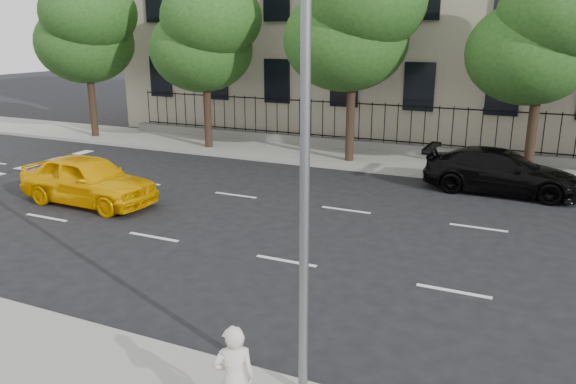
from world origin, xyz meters
name	(u,v)px	position (x,y,z in m)	size (l,w,h in m)	color
ground	(235,304)	(0.00, 0.00, 0.00)	(120.00, 120.00, 0.00)	black
far_sidewalk	(400,162)	(0.00, 14.00, 0.07)	(60.00, 4.00, 0.15)	gray
lane_markings	(320,232)	(0.00, 4.75, 0.01)	(49.60, 4.62, 0.01)	silver
iron_fence	(410,142)	(0.00, 15.70, 0.65)	(30.00, 0.50, 2.20)	slate
street_light	(321,52)	(2.50, -1.77, 5.15)	(0.25, 3.32, 8.05)	slate
tree_a	(87,17)	(-15.96, 13.36, 6.13)	(5.71, 5.31, 9.39)	#382619
tree_b	(207,22)	(-8.96, 13.36, 5.84)	(5.53, 5.12, 8.97)	#382619
tree_c	(356,6)	(-1.96, 13.36, 6.41)	(5.89, 5.50, 9.80)	#382619
tree_d	(547,19)	(5.04, 13.36, 5.84)	(5.34, 4.94, 8.84)	#382619
yellow_taxi	(88,180)	(-7.84, 4.18, 0.81)	(1.91, 4.74, 1.61)	#FEB500
black_sedan	(501,171)	(4.20, 11.17, 0.76)	(2.12, 5.21, 1.51)	black
woman_near	(234,380)	(1.99, -3.46, 0.95)	(0.58, 0.38, 1.59)	beige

